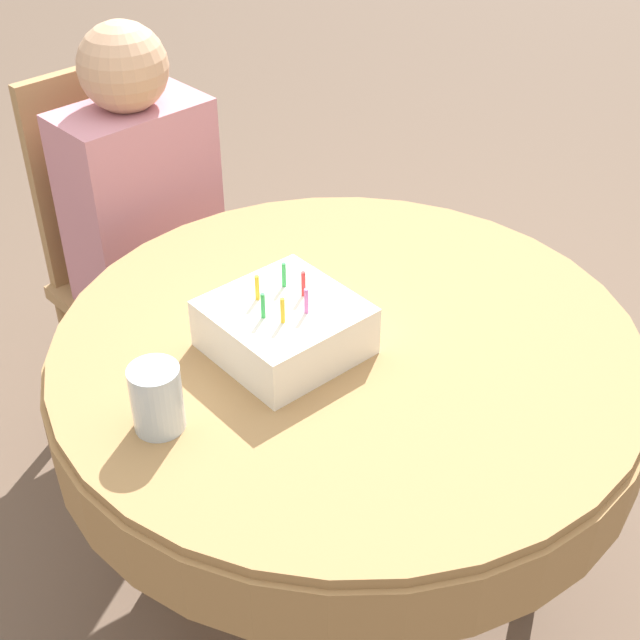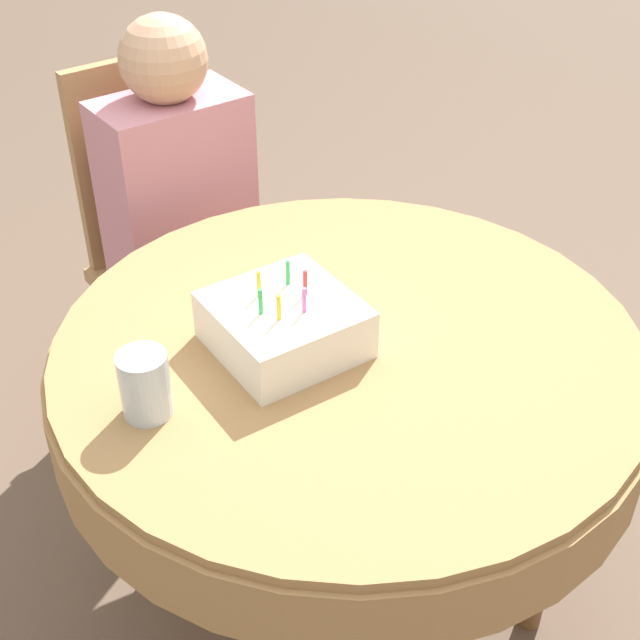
# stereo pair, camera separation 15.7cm
# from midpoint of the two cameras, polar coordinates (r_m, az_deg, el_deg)

# --- Properties ---
(ground_plane) EXTENTS (12.00, 12.00, 0.00)m
(ground_plane) POSITION_cam_midpoint_polar(r_m,az_deg,el_deg) (2.14, 3.66, -17.01)
(ground_plane) COLOR brown
(dining_table) EXTENTS (1.10, 1.10, 0.73)m
(dining_table) POSITION_cam_midpoint_polar(r_m,az_deg,el_deg) (1.67, 4.49, -3.72)
(dining_table) COLOR #9E7547
(dining_table) RESTS_ON ground_plane
(chair) EXTENTS (0.42, 0.42, 0.96)m
(chair) POSITION_cam_midpoint_polar(r_m,az_deg,el_deg) (2.36, -7.78, 4.94)
(chair) COLOR #A37A4C
(chair) RESTS_ON ground_plane
(person) EXTENTS (0.36, 0.31, 1.11)m
(person) POSITION_cam_midpoint_polar(r_m,az_deg,el_deg) (2.20, -6.82, 7.57)
(person) COLOR tan
(person) RESTS_ON ground_plane
(birthday_cake) EXTENTS (0.24, 0.24, 0.14)m
(birthday_cake) POSITION_cam_midpoint_polar(r_m,az_deg,el_deg) (1.57, 0.54, -0.41)
(birthday_cake) COLOR white
(birthday_cake) RESTS_ON dining_table
(drinking_glass) EXTENTS (0.08, 0.08, 0.12)m
(drinking_glass) POSITION_cam_midpoint_polar(r_m,az_deg,el_deg) (1.44, -8.11, -4.24)
(drinking_glass) COLOR silver
(drinking_glass) RESTS_ON dining_table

